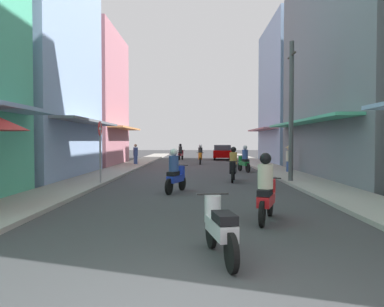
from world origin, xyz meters
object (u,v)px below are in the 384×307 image
(parked_car, at_px, (222,152))
(utility_pole, at_px, (291,111))
(motorbike_blue, at_px, (176,173))
(motorbike_orange, at_px, (200,155))
(motorbike_black, at_px, (233,166))
(motorbike_red, at_px, (266,191))
(motorbike_green, at_px, (244,160))
(pedestrian_far, at_px, (289,158))
(motorbike_silver, at_px, (219,226))
(pedestrian_midway, at_px, (136,155))
(motorbike_maroon, at_px, (181,153))
(street_sign_no_entry, at_px, (100,144))

(parked_car, bearing_deg, utility_pole, -85.64)
(motorbike_blue, bearing_deg, motorbike_orange, 86.48)
(motorbike_black, bearing_deg, motorbike_orange, 96.31)
(motorbike_red, bearing_deg, motorbike_black, 89.67)
(motorbike_green, xyz_separation_m, pedestrian_far, (2.37, -1.23, 0.20))
(motorbike_blue, bearing_deg, pedestrian_far, 52.86)
(utility_pole, bearing_deg, motorbike_silver, -109.53)
(motorbike_black, bearing_deg, pedestrian_midway, 119.74)
(motorbike_red, height_order, motorbike_maroon, same)
(motorbike_silver, xyz_separation_m, pedestrian_far, (4.80, 15.29, 0.40))
(motorbike_black, bearing_deg, pedestrian_far, 49.35)
(pedestrian_far, distance_m, street_sign_no_entry, 10.83)
(motorbike_red, relative_size, pedestrian_midway, 1.08)
(motorbike_red, bearing_deg, pedestrian_midway, 107.71)
(motorbike_blue, height_order, street_sign_no_entry, street_sign_no_entry)
(motorbike_maroon, xyz_separation_m, pedestrian_far, (6.76, -15.39, 0.20))
(motorbike_green, relative_size, motorbike_orange, 0.98)
(motorbike_green, bearing_deg, motorbike_blue, -111.41)
(pedestrian_midway, bearing_deg, pedestrian_far, -35.00)
(motorbike_blue, bearing_deg, pedestrian_midway, 104.71)
(motorbike_blue, bearing_deg, motorbike_red, -63.72)
(motorbike_black, distance_m, motorbike_orange, 12.70)
(motorbike_black, height_order, pedestrian_midway, pedestrian_midway)
(motorbike_maroon, xyz_separation_m, motorbike_silver, (1.96, -30.67, -0.20))
(motorbike_maroon, distance_m, pedestrian_far, 16.81)
(motorbike_black, bearing_deg, motorbike_silver, -96.53)
(motorbike_red, bearing_deg, motorbike_maroon, 96.52)
(motorbike_blue, distance_m, motorbike_silver, 7.55)
(motorbike_green, distance_m, motorbike_silver, 16.70)
(pedestrian_midway, bearing_deg, utility_pole, -53.52)
(motorbike_black, relative_size, motorbike_silver, 1.01)
(motorbike_blue, distance_m, motorbike_orange, 16.37)
(motorbike_silver, bearing_deg, utility_pole, 70.47)
(motorbike_silver, relative_size, pedestrian_far, 1.11)
(pedestrian_far, relative_size, street_sign_no_entry, 0.61)
(motorbike_blue, relative_size, motorbike_green, 0.98)
(motorbike_green, height_order, pedestrian_midway, pedestrian_midway)
(motorbike_orange, bearing_deg, pedestrian_far, -60.02)
(motorbike_red, distance_m, motorbike_orange, 21.15)
(motorbike_blue, height_order, parked_car, motorbike_blue)
(motorbike_blue, xyz_separation_m, motorbike_maroon, (-0.84, 23.20, 0.00))
(motorbike_orange, height_order, street_sign_no_entry, street_sign_no_entry)
(motorbike_red, xyz_separation_m, pedestrian_far, (3.57, 12.58, 0.20))
(motorbike_blue, height_order, motorbike_black, same)
(motorbike_maroon, relative_size, parked_car, 0.43)
(motorbike_red, xyz_separation_m, utility_pole, (2.46, 7.71, 2.43))
(motorbike_black, distance_m, street_sign_no_entry, 5.95)
(utility_pole, distance_m, street_sign_no_entry, 8.22)
(pedestrian_far, height_order, utility_pole, utility_pole)
(motorbike_red, distance_m, parked_car, 28.49)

